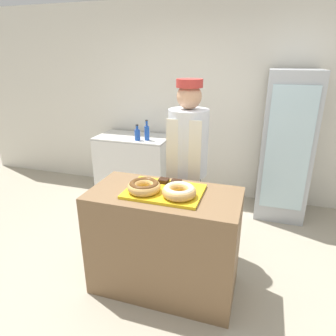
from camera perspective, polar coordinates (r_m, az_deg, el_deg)
The scene contains 13 objects.
ground_plane at distance 2.96m, azimuth -0.63°, elevation -21.19°, with size 14.00×14.00×0.00m, color #A89E89.
wall_back at distance 4.33m, azimuth 8.39°, elevation 12.05°, with size 8.00×0.06×2.70m.
display_counter at distance 2.67m, azimuth -0.67°, elevation -13.75°, with size 1.24×0.64×0.92m.
serving_tray at distance 2.44m, azimuth -0.72°, elevation -4.49°, with size 0.62×0.44×0.02m.
donut_chocolate_glaze at distance 2.40m, azimuth -4.58°, elevation -3.47°, with size 0.27×0.27×0.09m.
donut_light_glaze at distance 2.31m, azimuth 2.13°, elevation -4.36°, with size 0.27×0.27×0.09m.
brownie_back_left at distance 2.57m, azimuth -0.83°, elevation -2.42°, with size 0.08×0.08×0.03m.
brownie_back_right at distance 2.54m, azimuth 1.54°, elevation -2.71°, with size 0.08×0.08×0.03m.
baker_person at distance 2.98m, azimuth 3.72°, elevation 0.35°, with size 0.39×0.39×1.78m.
beverage_fridge at distance 4.01m, azimuth 21.56°, elevation 3.82°, with size 0.59×0.63×1.83m.
chest_freezer at distance 4.51m, azimuth -6.45°, elevation 0.61°, with size 1.04×0.61×0.88m.
bottle_blue at distance 4.13m, azimuth -4.04°, elevation 6.79°, with size 0.07×0.07×0.28m.
bottle_blue_b at distance 4.15m, azimuth -5.86°, elevation 6.42°, with size 0.08×0.08×0.22m.
Camera 1 is at (0.70, -2.10, 1.96)m, focal length 32.00 mm.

